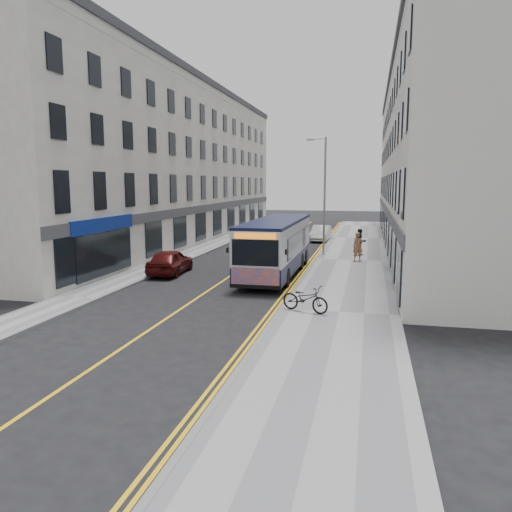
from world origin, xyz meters
The scene contains 17 objects.
ground centered at (0.00, 0.00, 0.00)m, with size 140.00×140.00×0.00m, color black.
pavement_east centered at (6.25, 12.00, 0.06)m, with size 4.50×64.00×0.12m, color gray.
pavement_west centered at (-5.00, 12.00, 0.06)m, with size 2.00×64.00×0.12m, color gray.
kerb_east centered at (4.00, 12.00, 0.07)m, with size 0.18×64.00×0.13m, color slate.
kerb_west centered at (-4.00, 12.00, 0.07)m, with size 0.18×64.00×0.13m, color slate.
road_centre_line centered at (0.00, 12.00, 0.00)m, with size 0.12×64.00×0.01m, color yellow.
road_dbl_yellow_inner centered at (3.55, 12.00, 0.00)m, with size 0.10×64.00×0.01m, color yellow.
road_dbl_yellow_outer centered at (3.75, 12.00, 0.00)m, with size 0.10×64.00×0.01m, color yellow.
terrace_east centered at (11.50, 21.00, 6.50)m, with size 6.00×46.00×13.00m, color silver.
terrace_west centered at (-9.00, 21.00, 6.50)m, with size 6.00×46.00×13.00m, color white.
streetlamp centered at (4.17, 14.00, 4.38)m, with size 1.32×0.18×8.00m.
city_bus centered at (2.36, 6.49, 1.65)m, with size 2.43×10.40×3.02m.
bicycle centered at (4.96, -1.50, 0.63)m, with size 0.68×1.95×1.02m, color black.
pedestrian_near centered at (6.61, 11.56, 1.03)m, with size 0.67×0.44×1.83m, color #8B603F.
pedestrian_far centered at (6.70, 14.16, 1.02)m, with size 0.87×0.68×1.79m, color black.
car_white centered at (3.20, 22.92, 0.67)m, with size 1.41×4.05×1.34m, color silver.
car_maroon centered at (-3.40, 5.40, 0.70)m, with size 1.64×4.09×1.39m, color #440B0B.
Camera 1 is at (7.26, -20.02, 5.03)m, focal length 35.00 mm.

